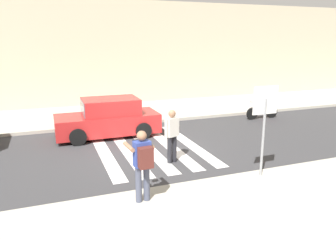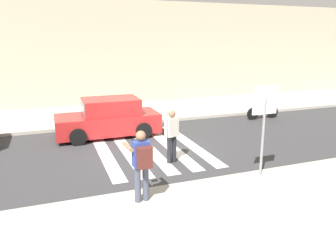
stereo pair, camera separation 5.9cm
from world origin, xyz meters
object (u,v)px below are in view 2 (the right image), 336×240
stop_sign (264,111)px  motorcycle (263,111)px  photographer_with_backpack (142,160)px  parked_car_red (109,118)px  pedestrian_crossing (172,133)px

stop_sign → motorcycle: size_ratio=1.43×
photographer_with_backpack → parked_car_red: photographer_with_backpack is taller
stop_sign → motorcycle: 7.77m
pedestrian_crossing → parked_car_red: 3.94m
pedestrian_crossing → stop_sign: bearing=-49.0°
photographer_with_backpack → pedestrian_crossing: 2.98m
stop_sign → pedestrian_crossing: stop_sign is taller
photographer_with_backpack → motorcycle: photographer_with_backpack is taller
parked_car_red → motorcycle: size_ratio=2.33×
pedestrian_crossing → parked_car_red: bearing=110.0°
photographer_with_backpack → pedestrian_crossing: photographer_with_backpack is taller
stop_sign → photographer_with_backpack: (-3.52, -0.33, -0.81)m
photographer_with_backpack → stop_sign: bearing=5.3°
photographer_with_backpack → pedestrian_crossing: (1.68, 2.45, -0.19)m
parked_car_red → motorcycle: bearing=2.2°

